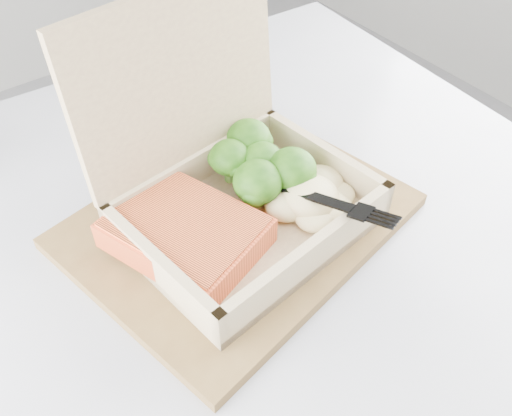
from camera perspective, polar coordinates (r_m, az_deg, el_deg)
cafe_table at (r=0.73m, az=-0.61°, el=-12.69°), size 0.82×0.82×0.72m
serving_tray at (r=0.59m, az=-1.85°, el=-1.30°), size 0.36×0.31×0.01m
takeout_container at (r=0.56m, az=-3.04°, el=3.56°), size 0.25×0.22×0.22m
salmon_fillet at (r=0.54m, az=-7.03°, el=-2.50°), size 0.14×0.16×0.03m
broccoli_pile at (r=0.60m, az=0.61°, el=4.22°), size 0.12×0.12×0.04m
mashed_potatoes at (r=0.57m, az=5.40°, el=1.18°), size 0.10×0.08×0.03m
plastic_fork at (r=0.57m, az=3.12°, el=2.31°), size 0.06×0.16×0.03m
receipt at (r=0.71m, az=-7.44°, el=6.78°), size 0.09×0.16×0.00m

